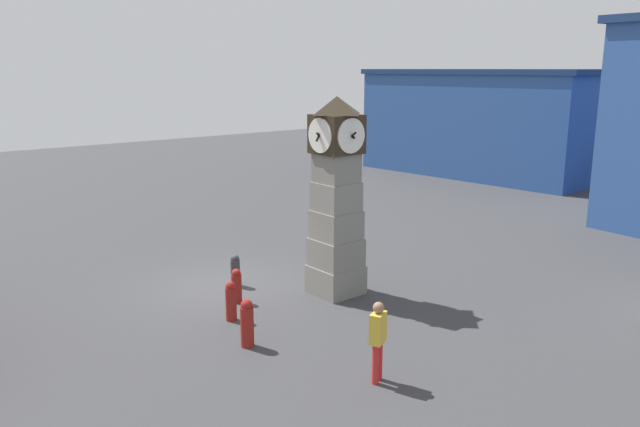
{
  "coord_description": "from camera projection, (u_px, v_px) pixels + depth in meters",
  "views": [
    {
      "loc": [
        15.36,
        -8.82,
        6.28
      ],
      "look_at": [
        1.02,
        2.89,
        1.96
      ],
      "focal_mm": 35.0,
      "sensor_mm": 36.0,
      "label": 1
    }
  ],
  "objects": [
    {
      "name": "clock_tower",
      "position": [
        336.0,
        201.0,
        17.28
      ],
      "size": [
        1.55,
        1.45,
        5.56
      ],
      "color": "gray",
      "rests_on": "ground_plane"
    },
    {
      "name": "warehouse_blue_far",
      "position": [
        488.0,
        121.0,
        37.96
      ],
      "size": [
        14.56,
        8.69,
        6.24
      ],
      "color": "#2D5193",
      "rests_on": "ground_plane"
    },
    {
      "name": "ground_plane",
      "position": [
        223.0,
        286.0,
        18.44
      ],
      "size": [
        74.46,
        74.46,
        0.0
      ],
      "primitive_type": "plane",
      "color": "#38383A"
    },
    {
      "name": "bollard_end_row",
      "position": [
        247.0,
        323.0,
        14.32
      ],
      "size": [
        0.31,
        0.31,
        1.15
      ],
      "color": "maroon",
      "rests_on": "ground_plane"
    },
    {
      "name": "bollard_near_tower",
      "position": [
        235.0,
        270.0,
        18.35
      ],
      "size": [
        0.27,
        0.27,
        0.96
      ],
      "color": "#333338",
      "rests_on": "ground_plane"
    },
    {
      "name": "bollard_far_row",
      "position": [
        231.0,
        301.0,
        15.82
      ],
      "size": [
        0.28,
        0.28,
        1.04
      ],
      "color": "maroon",
      "rests_on": "ground_plane"
    },
    {
      "name": "bollard_mid_row",
      "position": [
        237.0,
        285.0,
        17.05
      ],
      "size": [
        0.28,
        0.28,
        0.96
      ],
      "color": "maroon",
      "rests_on": "ground_plane"
    },
    {
      "name": "pedestrian_near_bench",
      "position": [
        378.0,
        336.0,
        12.59
      ],
      "size": [
        0.38,
        0.46,
        1.73
      ],
      "color": "red",
      "rests_on": "ground_plane"
    }
  ]
}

